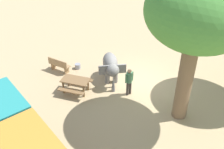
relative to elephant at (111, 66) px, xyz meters
name	(u,v)px	position (x,y,z in m)	size (l,w,h in m)	color
ground_plane	(140,82)	(-1.24, -1.22, -1.00)	(60.00, 60.00, 0.00)	tan
elephant	(111,66)	(0.00, 0.00, 0.00)	(2.17, 1.94, 1.57)	slate
person_handler	(129,80)	(-1.67, 0.08, -0.05)	(0.32, 0.51, 1.62)	#3F3833
shade_tree_secondary	(197,15)	(-4.47, -0.74, 4.18)	(4.38, 4.01, 6.85)	brown
wooden_bench	(59,65)	(2.74, 1.88, -0.53)	(1.45, 0.87, 0.88)	#9E7A51
picnic_table_near	(76,83)	(0.36, 2.17, -0.41)	(2.07, 2.06, 0.78)	brown
feed_bucket	(78,66)	(2.31, 0.82, -0.84)	(0.36, 0.36, 0.32)	gray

